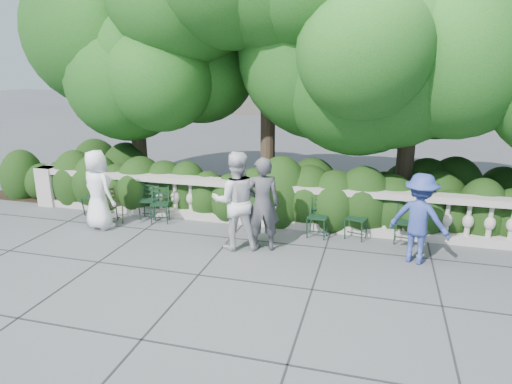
% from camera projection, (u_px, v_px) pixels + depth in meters
% --- Properties ---
extents(ground, '(90.00, 90.00, 0.00)m').
position_uv_depth(ground, '(242.00, 256.00, 8.77)').
color(ground, '#484A4F').
rests_on(ground, ground).
extents(balustrade, '(12.00, 0.44, 1.00)m').
position_uv_depth(balustrade, '(265.00, 204.00, 10.31)').
color(balustrade, '#9E998E').
rests_on(balustrade, ground).
extents(shrub_hedge, '(15.00, 2.60, 1.70)m').
position_uv_depth(shrub_hedge, '(277.00, 209.00, 11.55)').
color(shrub_hedge, black).
rests_on(shrub_hedge, ground).
extents(tree_canopy, '(15.04, 6.52, 6.78)m').
position_uv_depth(tree_canopy, '(310.00, 45.00, 10.47)').
color(tree_canopy, '#3F3023').
rests_on(tree_canopy, ground).
extents(chair_a, '(0.52, 0.55, 0.84)m').
position_uv_depth(chair_a, '(148.00, 221.00, 10.71)').
color(chair_a, black).
rests_on(chair_a, ground).
extents(chair_b, '(0.52, 0.56, 0.84)m').
position_uv_depth(chair_b, '(91.00, 217.00, 10.97)').
color(chair_b, black).
rests_on(chair_b, ground).
extents(chair_c, '(0.57, 0.59, 0.84)m').
position_uv_depth(chair_c, '(160.00, 224.00, 10.46)').
color(chair_c, black).
rests_on(chair_c, ground).
extents(chair_d, '(0.47, 0.51, 0.84)m').
position_uv_depth(chair_d, '(315.00, 239.00, 9.58)').
color(chair_d, black).
rests_on(chair_d, ground).
extents(chair_e, '(0.55, 0.57, 0.84)m').
position_uv_depth(chair_e, '(353.00, 241.00, 9.50)').
color(chair_e, black).
rests_on(chair_e, ground).
extents(chair_f, '(0.48, 0.52, 0.84)m').
position_uv_depth(chair_f, '(403.00, 246.00, 9.25)').
color(chair_f, black).
rests_on(chair_f, ground).
extents(chair_weathered, '(0.65, 0.64, 0.84)m').
position_uv_depth(chair_weathered, '(115.00, 225.00, 10.40)').
color(chair_weathered, black).
rests_on(chair_weathered, ground).
extents(person_businessman, '(1.01, 0.85, 1.77)m').
position_uv_depth(person_businessman, '(98.00, 190.00, 10.02)').
color(person_businessman, white).
rests_on(person_businessman, ground).
extents(person_woman_grey, '(0.80, 0.66, 1.87)m').
position_uv_depth(person_woman_grey, '(262.00, 204.00, 8.82)').
color(person_woman_grey, '#404045').
rests_on(person_woman_grey, ground).
extents(person_casual_man, '(1.14, 1.02, 1.96)m').
position_uv_depth(person_casual_man, '(236.00, 201.00, 8.90)').
color(person_casual_man, silver).
rests_on(person_casual_man, ground).
extents(person_older_blue, '(1.24, 0.97, 1.69)m').
position_uv_depth(person_older_blue, '(419.00, 219.00, 8.29)').
color(person_older_blue, navy).
rests_on(person_older_blue, ground).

